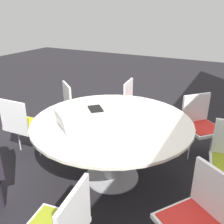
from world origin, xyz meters
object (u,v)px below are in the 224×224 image
Objects in this scene: chair_5 at (136,103)px; chair_6 at (76,104)px; chair_7 at (22,122)px; chair_4 at (200,122)px; spiral_notebook at (95,109)px; chair_2 at (200,215)px; laptop at (67,125)px.

chair_5 and chair_6 have the same top height.
chair_5 is at bearing 50.55° from chair_7.
chair_5 is at bearing -62.25° from chair_4.
chair_6 is 0.94m from spiral_notebook.
chair_7 is (1.38, -1.05, 0.00)m from chair_5.
spiral_notebook is at bearing -12.54° from chair_4.
chair_6 and chair_7 have the same top height.
chair_5 is 0.95m from chair_6.
chair_2 is at bearing -15.88° from chair_7.
laptop reaches higher than chair_6.
chair_5 is (-1.95, -1.31, 0.00)m from chair_2.
chair_6 is at bearing -40.59° from chair_4.
chair_6 is (0.50, -0.80, 0.00)m from chair_5.
chair_4 is 1.82m from laptop.
chair_4 and chair_7 have the same top height.
chair_6 is 0.91m from chair_7.
chair_4 is at bearing 25.83° from chair_7.
chair_2 and chair_7 have the same top height.
laptop is (1.41, -1.11, 0.31)m from chair_4.
chair_5 is 1.00× the size of chair_7.
spiral_notebook is at bearing 0.50° from chair_6.
chair_4 is 1.07m from chair_5.
chair_7 is at bearing -66.16° from chair_6.
laptop is 0.61m from spiral_notebook.
chair_2 and chair_6 have the same top height.
chair_2 is at bearing 51.31° from chair_4.
laptop is at bearing 2.64° from spiral_notebook.
chair_5 is at bearing 174.77° from spiral_notebook.
chair_6 is at bearing -128.96° from spiral_notebook.
spiral_notebook is at bearing 15.73° from chair_7.
chair_5 is at bearing 71.37° from chair_6.
chair_7 is at bearing 18.09° from laptop.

